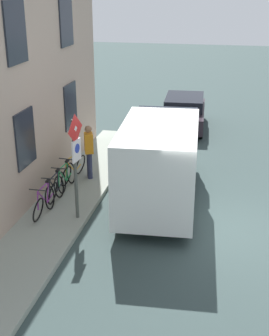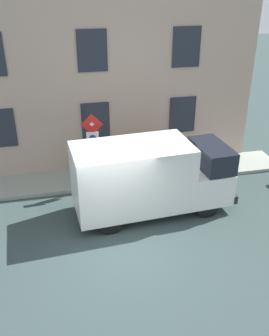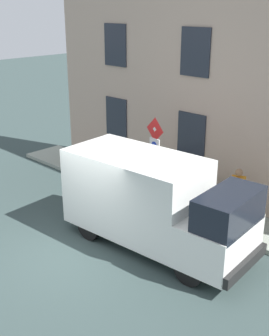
{
  "view_description": "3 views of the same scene",
  "coord_description": "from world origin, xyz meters",
  "px_view_note": "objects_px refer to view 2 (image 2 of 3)",
  "views": [
    {
      "loc": [
        -0.16,
        10.76,
        5.92
      ],
      "look_at": [
        2.41,
        -1.4,
        0.99
      ],
      "focal_mm": 49.63,
      "sensor_mm": 36.0,
      "label": 1
    },
    {
      "loc": [
        -9.08,
        1.55,
        7.34
      ],
      "look_at": [
        3.07,
        -1.13,
        0.95
      ],
      "focal_mm": 40.72,
      "sensor_mm": 36.0,
      "label": 2
    },
    {
      "loc": [
        -6.26,
        -8.18,
        6.24
      ],
      "look_at": [
        2.82,
        0.49,
        1.47
      ],
      "focal_mm": 46.27,
      "sensor_mm": 36.0,
      "label": 3
    }
  ],
  "objects_px": {
    "sign_post_stacked": "(93,141)",
    "bicycle_black": "(113,163)",
    "bicycle_purple": "(94,165)",
    "pedestrian": "(161,151)",
    "delivery_van": "(150,176)",
    "bicycle_green": "(132,161)",
    "bicycle_orange": "(150,159)"
  },
  "relations": [
    {
      "from": "sign_post_stacked",
      "to": "bicycle_black",
      "type": "bearing_deg",
      "value": -41.95
    },
    {
      "from": "bicycle_purple",
      "to": "pedestrian",
      "type": "bearing_deg",
      "value": 170.36
    },
    {
      "from": "sign_post_stacked",
      "to": "bicycle_black",
      "type": "xyz_separation_m",
      "value": [
        0.96,
        -0.86,
        -1.46
      ]
    },
    {
      "from": "bicycle_black",
      "to": "bicycle_purple",
      "type": "height_order",
      "value": "same"
    },
    {
      "from": "delivery_van",
      "to": "bicycle_green",
      "type": "relative_size",
      "value": 3.19
    },
    {
      "from": "delivery_van",
      "to": "bicycle_green",
      "type": "bearing_deg",
      "value": 86.07
    },
    {
      "from": "bicycle_green",
      "to": "bicycle_black",
      "type": "height_order",
      "value": "same"
    },
    {
      "from": "pedestrian",
      "to": "sign_post_stacked",
      "type": "bearing_deg",
      "value": 79.3
    },
    {
      "from": "sign_post_stacked",
      "to": "bicycle_purple",
      "type": "height_order",
      "value": "sign_post_stacked"
    },
    {
      "from": "sign_post_stacked",
      "to": "bicycle_orange",
      "type": "bearing_deg",
      "value": -68.17
    },
    {
      "from": "pedestrian",
      "to": "delivery_van",
      "type": "bearing_deg",
      "value": 134.2
    },
    {
      "from": "bicycle_orange",
      "to": "bicycle_purple",
      "type": "bearing_deg",
      "value": 6.49
    },
    {
      "from": "delivery_van",
      "to": "bicycle_orange",
      "type": "relative_size",
      "value": 3.17
    },
    {
      "from": "bicycle_orange",
      "to": "pedestrian",
      "type": "distance_m",
      "value": 0.78
    },
    {
      "from": "bicycle_orange",
      "to": "bicycle_green",
      "type": "height_order",
      "value": "same"
    },
    {
      "from": "bicycle_green",
      "to": "bicycle_purple",
      "type": "height_order",
      "value": "same"
    },
    {
      "from": "bicycle_orange",
      "to": "bicycle_purple",
      "type": "height_order",
      "value": "same"
    },
    {
      "from": "bicycle_black",
      "to": "pedestrian",
      "type": "height_order",
      "value": "pedestrian"
    },
    {
      "from": "delivery_van",
      "to": "sign_post_stacked",
      "type": "bearing_deg",
      "value": 126.42
    },
    {
      "from": "bicycle_orange",
      "to": "bicycle_purple",
      "type": "relative_size",
      "value": 1.0
    },
    {
      "from": "sign_post_stacked",
      "to": "delivery_van",
      "type": "distance_m",
      "value": 2.59
    },
    {
      "from": "sign_post_stacked",
      "to": "pedestrian",
      "type": "distance_m",
      "value": 2.91
    },
    {
      "from": "sign_post_stacked",
      "to": "delivery_van",
      "type": "xyz_separation_m",
      "value": [
        -1.92,
        -1.63,
        -0.64
      ]
    },
    {
      "from": "delivery_van",
      "to": "pedestrian",
      "type": "xyz_separation_m",
      "value": [
        2.45,
        -1.1,
        -0.26
      ]
    },
    {
      "from": "sign_post_stacked",
      "to": "bicycle_green",
      "type": "xyz_separation_m",
      "value": [
        0.96,
        -1.63,
        -1.46
      ]
    },
    {
      "from": "delivery_van",
      "to": "bicycle_black",
      "type": "relative_size",
      "value": 3.18
    },
    {
      "from": "delivery_van",
      "to": "bicycle_green",
      "type": "distance_m",
      "value": 2.99
    },
    {
      "from": "delivery_van",
      "to": "bicycle_black",
      "type": "bearing_deg",
      "value": 101.01
    },
    {
      "from": "delivery_van",
      "to": "bicycle_orange",
      "type": "distance_m",
      "value": 3.09
    },
    {
      "from": "bicycle_black",
      "to": "bicycle_green",
      "type": "bearing_deg",
      "value": 177.9
    },
    {
      "from": "delivery_van",
      "to": "pedestrian",
      "type": "relative_size",
      "value": 3.17
    },
    {
      "from": "pedestrian",
      "to": "bicycle_green",
      "type": "bearing_deg",
      "value": 46.78
    }
  ]
}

